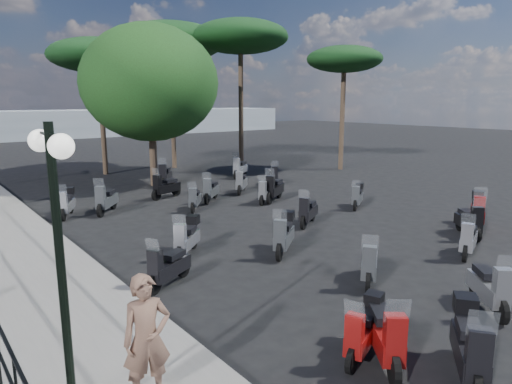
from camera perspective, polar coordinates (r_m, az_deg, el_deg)
ground at (r=13.88m, az=1.92°, el=-5.81°), size 120.00×120.00×0.00m
sidewalk at (r=13.90m, az=-28.12°, el=-6.83°), size 3.00×30.00×0.15m
lamp_post_0 at (r=5.68m, az=-23.24°, el=-8.29°), size 0.30×1.10×3.73m
woman at (r=6.44m, az=-13.49°, el=-17.43°), size 0.71×0.53×1.76m
scooter_0 at (r=7.89m, az=13.30°, el=-16.52°), size 1.41×0.75×1.18m
scooter_1 at (r=7.77m, az=25.16°, el=-17.11°), size 1.52×1.19×1.41m
scooter_2 at (r=10.50m, az=-10.94°, el=-9.25°), size 1.45×0.87×1.26m
scooter_3 at (r=12.39m, az=-8.63°, el=-5.72°), size 1.30×1.20×1.28m
scooter_4 at (r=17.61m, az=-22.59°, el=-1.36°), size 0.94×1.48×1.28m
scooter_5 at (r=17.66m, az=-18.21°, el=-1.00°), size 1.24×1.41×1.41m
scooter_6 at (r=7.77m, az=15.85°, el=-16.94°), size 1.16×1.37×1.35m
scooter_7 at (r=10.79m, az=13.99°, el=-8.73°), size 1.37×1.06×1.30m
scooter_8 at (r=12.43m, az=3.51°, el=-5.38°), size 1.46×1.21×1.38m
scooter_9 at (r=17.42m, az=-7.67°, el=-0.95°), size 1.03×1.20×1.19m
scooter_10 at (r=19.75m, az=-11.22°, el=0.58°), size 1.65×0.80×1.36m
scooter_12 at (r=10.27m, az=27.18°, el=-10.65°), size 1.20×1.32×1.34m
scooter_13 at (r=18.48m, az=1.30°, el=-0.10°), size 1.36×0.90×1.22m
scooter_14 at (r=18.84m, az=-5.67°, el=0.16°), size 1.31×1.16×1.31m
scooter_15 at (r=22.61m, az=-11.28°, el=2.01°), size 1.24×1.50×1.46m
scooter_17 at (r=16.61m, az=25.95°, el=-2.14°), size 1.67×1.08×1.46m
scooter_18 at (r=13.47m, az=25.01°, el=-5.45°), size 1.54×0.78×1.29m
scooter_19 at (r=15.28m, az=6.50°, el=-2.49°), size 1.47×0.96×1.31m
scooter_20 at (r=18.82m, az=2.29°, el=0.36°), size 1.61×1.10×1.46m
scooter_21 at (r=20.51m, az=-1.85°, el=1.14°), size 1.25×1.23×1.32m
scooter_24 at (r=15.34m, az=25.10°, el=-3.43°), size 1.16×1.36×1.34m
scooter_25 at (r=18.10m, az=12.56°, el=-0.56°), size 1.32×0.91×1.18m
scooter_26 at (r=22.42m, az=2.08°, el=1.98°), size 0.91×1.45×1.28m
scooter_27 at (r=24.60m, az=-2.01°, el=2.95°), size 1.56×1.12×1.44m
broadleaf_tree at (r=22.63m, az=-13.11°, el=13.12°), size 6.44×6.44×7.64m
pine_0 at (r=28.76m, az=-10.68°, el=17.93°), size 6.45×6.45×8.63m
pine_1 at (r=26.65m, az=-1.95°, el=18.76°), size 5.35×5.35×8.51m
pine_2 at (r=26.99m, az=-19.13°, el=15.77°), size 5.32×5.32×7.41m
pine_3 at (r=27.98m, az=10.98°, el=15.88°), size 4.40×4.40×7.22m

